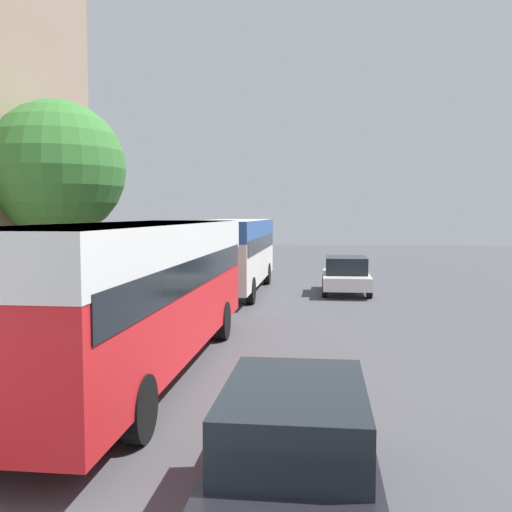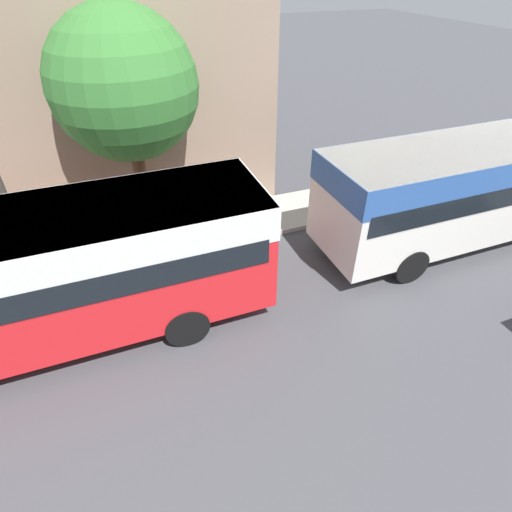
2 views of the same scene
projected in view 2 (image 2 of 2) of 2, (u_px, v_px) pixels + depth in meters
name	position (u px, v px, depth m)	size (l,w,h in m)	color
building_midblock	(118.00, 6.00, 11.74)	(5.33, 8.08, 11.73)	gray
bus_following	(483.00, 178.00, 11.35)	(2.59, 9.80, 3.06)	silver
street_tree	(124.00, 87.00, 9.70)	(3.63, 3.63, 6.18)	brown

